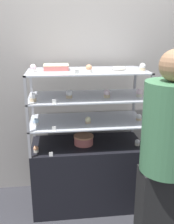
# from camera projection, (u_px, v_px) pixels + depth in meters

# --- Properties ---
(ground_plane) EXTENTS (20.00, 20.00, 0.00)m
(ground_plane) POSITION_uv_depth(u_px,v_px,m) (87.00, 202.00, 3.00)
(ground_plane) COLOR #2D2D33
(back_wall) EXTENTS (8.00, 0.05, 2.60)m
(back_wall) POSITION_uv_depth(u_px,v_px,m) (83.00, 83.00, 3.01)
(back_wall) COLOR gray
(back_wall) RESTS_ON ground_plane
(display_base) EXTENTS (1.16, 0.56, 0.73)m
(display_base) POSITION_uv_depth(u_px,v_px,m) (87.00, 173.00, 2.89)
(display_base) COLOR black
(display_base) RESTS_ON ground_plane
(display_riser_lower) EXTENTS (1.16, 0.56, 0.26)m
(display_riser_lower) POSITION_uv_depth(u_px,v_px,m) (87.00, 122.00, 2.71)
(display_riser_lower) COLOR #99999E
(display_riser_lower) RESTS_ON display_base
(display_riser_middle) EXTENTS (1.16, 0.56, 0.26)m
(display_riser_middle) POSITION_uv_depth(u_px,v_px,m) (87.00, 97.00, 2.63)
(display_riser_middle) COLOR #99999E
(display_riser_middle) RESTS_ON display_riser_lower
(display_riser_upper) EXTENTS (1.16, 0.56, 0.26)m
(display_riser_upper) POSITION_uv_depth(u_px,v_px,m) (87.00, 72.00, 2.55)
(display_riser_upper) COLOR #99999E
(display_riser_upper) RESTS_ON display_riser_middle
(layer_cake_centerpiece) EXTENTS (0.21, 0.21, 0.10)m
(layer_cake_centerpiece) POSITION_uv_depth(u_px,v_px,m) (84.00, 140.00, 2.74)
(layer_cake_centerpiece) COLOR #C66660
(layer_cake_centerpiece) RESTS_ON display_base
(sheet_cake_frosted) EXTENTS (0.24, 0.18, 0.06)m
(sheet_cake_frosted) POSITION_uv_depth(u_px,v_px,m) (56.00, 67.00, 2.57)
(sheet_cake_frosted) COLOR #C66660
(sheet_cake_frosted) RESTS_ON display_riser_upper
(cupcake_0) EXTENTS (0.05, 0.05, 0.07)m
(cupcake_0) POSITION_uv_depth(u_px,v_px,m) (36.00, 149.00, 2.57)
(cupcake_0) COLOR beige
(cupcake_0) RESTS_ON display_base
(cupcake_1) EXTENTS (0.05, 0.05, 0.07)m
(cupcake_1) POSITION_uv_depth(u_px,v_px,m) (137.00, 142.00, 2.72)
(cupcake_1) COLOR beige
(cupcake_1) RESTS_ON display_base
(price_tag_0) EXTENTS (0.04, 0.00, 0.04)m
(price_tag_0) POSITION_uv_depth(u_px,v_px,m) (51.00, 154.00, 2.49)
(price_tag_0) COLOR white
(price_tag_0) RESTS_ON display_base
(cupcake_2) EXTENTS (0.06, 0.06, 0.07)m
(cupcake_2) POSITION_uv_depth(u_px,v_px,m) (36.00, 122.00, 2.57)
(cupcake_2) COLOR white
(cupcake_2) RESTS_ON display_riser_lower
(cupcake_3) EXTENTS (0.06, 0.06, 0.07)m
(cupcake_3) POSITION_uv_depth(u_px,v_px,m) (88.00, 120.00, 2.61)
(cupcake_3) COLOR #CCB28C
(cupcake_3) RESTS_ON display_riser_lower
(cupcake_4) EXTENTS (0.06, 0.06, 0.07)m
(cupcake_4) POSITION_uv_depth(u_px,v_px,m) (139.00, 117.00, 2.70)
(cupcake_4) COLOR #CCB28C
(cupcake_4) RESTS_ON display_riser_lower
(price_tag_1) EXTENTS (0.04, 0.00, 0.04)m
(price_tag_1) POSITION_uv_depth(u_px,v_px,m) (54.00, 129.00, 2.41)
(price_tag_1) COLOR white
(price_tag_1) RESTS_ON display_riser_lower
(cupcake_5) EXTENTS (0.06, 0.06, 0.08)m
(cupcake_5) POSITION_uv_depth(u_px,v_px,m) (33.00, 97.00, 2.43)
(cupcake_5) COLOR #CCB28C
(cupcake_5) RESTS_ON display_riser_middle
(cupcake_6) EXTENTS (0.06, 0.06, 0.08)m
(cupcake_6) POSITION_uv_depth(u_px,v_px,m) (69.00, 94.00, 2.54)
(cupcake_6) COLOR #CCB28C
(cupcake_6) RESTS_ON display_riser_middle
(cupcake_7) EXTENTS (0.06, 0.06, 0.08)m
(cupcake_7) POSITION_uv_depth(u_px,v_px,m) (107.00, 94.00, 2.56)
(cupcake_7) COLOR #CCB28C
(cupcake_7) RESTS_ON display_riser_middle
(cupcake_8) EXTENTS (0.06, 0.06, 0.08)m
(cupcake_8) POSITION_uv_depth(u_px,v_px,m) (139.00, 93.00, 2.59)
(cupcake_8) COLOR beige
(cupcake_8) RESTS_ON display_riser_middle
(price_tag_2) EXTENTS (0.04, 0.00, 0.04)m
(price_tag_2) POSITION_uv_depth(u_px,v_px,m) (54.00, 102.00, 2.34)
(price_tag_2) COLOR white
(price_tag_2) RESTS_ON display_riser_middle
(cupcake_9) EXTENTS (0.06, 0.06, 0.07)m
(cupcake_9) POSITION_uv_depth(u_px,v_px,m) (33.00, 68.00, 2.43)
(cupcake_9) COLOR white
(cupcake_9) RESTS_ON display_riser_upper
(cupcake_10) EXTENTS (0.06, 0.06, 0.07)m
(cupcake_10) POSITION_uv_depth(u_px,v_px,m) (89.00, 69.00, 2.40)
(cupcake_10) COLOR white
(cupcake_10) RESTS_ON display_riser_upper
(cupcake_11) EXTENTS (0.06, 0.06, 0.07)m
(cupcake_11) POSITION_uv_depth(u_px,v_px,m) (143.00, 67.00, 2.51)
(cupcake_11) COLOR #CCB28C
(cupcake_11) RESTS_ON display_riser_upper
(price_tag_3) EXTENTS (0.04, 0.00, 0.04)m
(price_tag_3) POSITION_uv_depth(u_px,v_px,m) (77.00, 72.00, 2.28)
(price_tag_3) COLOR white
(price_tag_3) RESTS_ON display_riser_upper
(donut_glazed) EXTENTS (0.13, 0.13, 0.03)m
(donut_glazed) POSITION_uv_depth(u_px,v_px,m) (119.00, 68.00, 2.57)
(donut_glazed) COLOR #EFE5CC
(donut_glazed) RESTS_ON display_riser_upper
(customer_figure) EXTENTS (0.41, 0.41, 1.75)m
(customer_figure) POSITION_uv_depth(u_px,v_px,m) (166.00, 156.00, 2.05)
(customer_figure) COLOR black
(customer_figure) RESTS_ON ground_plane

